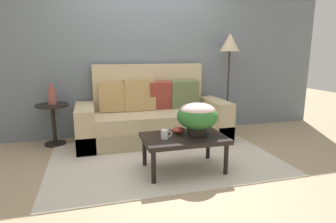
# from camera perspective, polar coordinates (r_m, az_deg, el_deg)

# --- Properties ---
(ground_plane) EXTENTS (14.00, 14.00, 0.00)m
(ground_plane) POSITION_cam_1_polar(r_m,az_deg,el_deg) (3.67, -1.03, -9.29)
(ground_plane) COLOR tan
(wall_back) EXTENTS (6.40, 0.12, 2.85)m
(wall_back) POSITION_cam_1_polar(r_m,az_deg,el_deg) (4.63, -5.10, 13.14)
(wall_back) COLOR slate
(wall_back) RESTS_ON ground
(area_rug) EXTENTS (2.79, 1.87, 0.01)m
(area_rug) POSITION_cam_1_polar(r_m,az_deg,el_deg) (3.63, -0.85, -9.47)
(area_rug) COLOR beige
(area_rug) RESTS_ON ground
(couch) EXTENTS (2.25, 0.87, 1.15)m
(couch) POSITION_cam_1_polar(r_m,az_deg,el_deg) (4.31, -3.07, -1.19)
(couch) COLOR tan
(couch) RESTS_ON ground
(coffee_table) EXTENTS (0.92, 0.60, 0.41)m
(coffee_table) POSITION_cam_1_polar(r_m,az_deg,el_deg) (3.18, 3.25, -5.84)
(coffee_table) COLOR black
(coffee_table) RESTS_ON ground
(side_table) EXTENTS (0.46, 0.46, 0.60)m
(side_table) POSITION_cam_1_polar(r_m,az_deg,el_deg) (4.36, -22.30, -1.04)
(side_table) COLOR black
(side_table) RESTS_ON ground
(floor_lamp) EXTENTS (0.33, 0.33, 1.63)m
(floor_lamp) POSITION_cam_1_polar(r_m,az_deg,el_deg) (4.81, 12.41, 11.85)
(floor_lamp) COLOR #2D2823
(floor_lamp) RESTS_ON ground
(potted_plant) EXTENTS (0.46, 0.46, 0.36)m
(potted_plant) POSITION_cam_1_polar(r_m,az_deg,el_deg) (3.19, 5.99, -0.83)
(potted_plant) COLOR black
(potted_plant) RESTS_ON coffee_table
(coffee_mug) EXTENTS (0.13, 0.08, 0.10)m
(coffee_mug) POSITION_cam_1_polar(r_m,az_deg,el_deg) (3.05, -0.63, -4.65)
(coffee_mug) COLOR white
(coffee_mug) RESTS_ON coffee_table
(snack_bowl) EXTENTS (0.15, 0.15, 0.07)m
(snack_bowl) POSITION_cam_1_polar(r_m,az_deg,el_deg) (3.26, 2.18, -3.77)
(snack_bowl) COLOR #B2382D
(snack_bowl) RESTS_ON coffee_table
(table_vase) EXTENTS (0.12, 0.12, 0.30)m
(table_vase) POSITION_cam_1_polar(r_m,az_deg,el_deg) (4.30, -22.54, 2.96)
(table_vase) COLOR #934C42
(table_vase) RESTS_ON side_table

